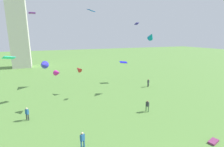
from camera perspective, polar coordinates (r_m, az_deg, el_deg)
The scene contains 14 objects.
person_0 at distance 34.24m, azimuth 12.25°, elevation -2.98°, with size 0.48×0.41×1.59m.
person_1 at distance 23.09m, azimuth -26.96°, elevation -11.91°, with size 0.44×0.47×1.59m.
person_2 at distance 23.30m, azimuth 11.96°, elevation -10.54°, with size 0.39×0.47×1.58m.
person_3 at distance 16.41m, azimuth -10.03°, elevation -21.13°, with size 0.47×0.42×1.57m.
kite_flying_0 at distance 29.31m, azimuth 8.37°, elevation 16.44°, with size 0.63×0.82×0.33m.
kite_flying_1 at distance 26.73m, azimuth -25.59°, elevation 18.11°, with size 0.93×0.69×0.20m.
kite_flying_2 at distance 28.64m, azimuth -7.13°, elevation 20.52°, with size 1.42×1.30×0.46m.
kite_flying_3 at distance 36.64m, azimuth 3.90°, elevation 3.85°, with size 1.81×1.43×0.43m.
kite_flying_4 at distance 35.56m, azimuth -22.36°, elevation 2.85°, with size 2.17×2.81×2.01m.
kite_flying_5 at distance 30.10m, azimuth -11.38°, elevation 1.48°, with size 1.23×1.53×1.16m.
kite_flying_6 at distance 23.70m, azimuth -17.98°, elevation 0.20°, with size 1.22×1.40×0.92m.
kite_flying_7 at distance 31.17m, azimuth 13.15°, elevation 12.33°, with size 1.60×2.03×1.65m.
kite_flying_8 at distance 30.90m, azimuth -31.69°, elevation 4.60°, with size 2.00×1.70×0.77m.
kite_bundle_0 at distance 19.85m, azimuth 31.24°, elevation -19.18°, with size 1.19×0.60×0.18m, color #7A2E5C.
Camera 1 is at (-8.62, -6.66, 9.97)m, focal length 26.85 mm.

